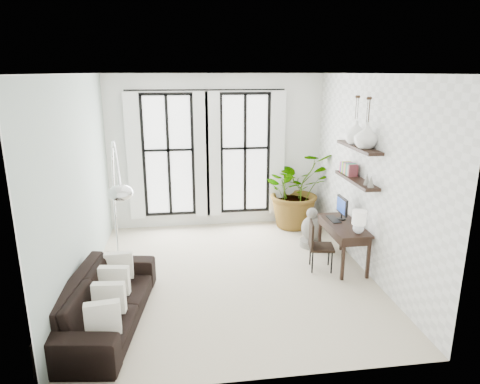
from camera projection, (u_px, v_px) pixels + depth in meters
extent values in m
plane|color=beige|center=(231.00, 275.00, 7.03)|extent=(5.00, 5.00, 0.00)
plane|color=white|center=(230.00, 74.00, 6.16)|extent=(5.00, 5.00, 0.00)
plane|color=#A0B3A8|center=(79.00, 186.00, 6.29)|extent=(0.00, 5.00, 5.00)
plane|color=white|center=(369.00, 176.00, 6.89)|extent=(0.00, 5.00, 5.00)
plane|color=white|center=(217.00, 152.00, 8.98)|extent=(4.50, 0.00, 4.50)
cube|color=white|center=(168.00, 156.00, 8.83)|extent=(1.00, 0.02, 2.50)
cube|color=white|center=(134.00, 158.00, 8.64)|extent=(0.30, 0.04, 2.60)
cube|color=white|center=(202.00, 156.00, 8.82)|extent=(0.30, 0.04, 2.60)
cube|color=white|center=(245.00, 154.00, 9.04)|extent=(1.00, 0.02, 2.50)
cube|color=white|center=(213.00, 156.00, 8.86)|extent=(0.30, 0.04, 2.60)
cube|color=white|center=(277.00, 154.00, 9.04)|extent=(0.30, 0.04, 2.60)
cylinder|color=black|center=(206.00, 90.00, 8.49)|extent=(3.20, 0.03, 0.03)
cube|color=black|center=(356.00, 180.00, 7.05)|extent=(0.25, 1.30, 0.05)
cube|color=black|center=(359.00, 147.00, 6.91)|extent=(0.25, 1.30, 0.05)
cube|color=#DD3762|center=(344.00, 166.00, 7.55)|extent=(0.16, 0.03, 0.18)
cube|color=blue|center=(345.00, 167.00, 7.50)|extent=(0.16, 0.03, 0.18)
cube|color=gold|center=(346.00, 167.00, 7.46)|extent=(0.16, 0.03, 0.18)
cube|color=green|center=(347.00, 168.00, 7.42)|extent=(0.16, 0.03, 0.18)
cube|color=#C856C4|center=(348.00, 169.00, 7.38)|extent=(0.16, 0.03, 0.18)
cube|color=yellow|center=(349.00, 169.00, 7.33)|extent=(0.16, 0.03, 0.18)
cube|color=#505050|center=(350.00, 170.00, 7.29)|extent=(0.16, 0.04, 0.18)
cube|color=#36BD95|center=(351.00, 170.00, 7.25)|extent=(0.16, 0.04, 0.18)
cube|color=tan|center=(352.00, 171.00, 7.20)|extent=(0.16, 0.04, 0.18)
cube|color=brown|center=(353.00, 171.00, 7.16)|extent=(0.16, 0.04, 0.18)
cone|color=gray|center=(367.00, 179.00, 6.64)|extent=(0.10, 0.10, 0.18)
cone|color=gray|center=(371.00, 182.00, 6.50)|extent=(0.10, 0.10, 0.18)
imported|color=black|center=(105.00, 301.00, 5.60)|extent=(1.20, 2.39, 0.67)
cube|color=white|center=(103.00, 318.00, 4.90)|extent=(0.40, 0.12, 0.40)
cube|color=white|center=(109.00, 298.00, 5.35)|extent=(0.40, 0.12, 0.40)
cube|color=white|center=(114.00, 280.00, 5.79)|extent=(0.40, 0.12, 0.40)
cube|color=white|center=(119.00, 266.00, 6.23)|extent=(0.40, 0.12, 0.40)
imported|color=#2D7228|center=(296.00, 189.00, 9.07)|extent=(1.80, 1.66, 1.66)
cube|color=black|center=(344.00, 225.00, 7.24)|extent=(0.53, 1.25, 0.04)
cube|color=black|center=(342.00, 230.00, 7.26)|extent=(0.48, 1.19, 0.12)
cube|color=black|center=(343.00, 260.00, 6.77)|extent=(0.05, 0.05, 0.69)
cube|color=black|center=(368.00, 258.00, 6.82)|extent=(0.05, 0.05, 0.69)
cube|color=black|center=(320.00, 234.00, 7.86)|extent=(0.05, 0.05, 0.69)
cube|color=black|center=(342.00, 232.00, 7.92)|extent=(0.05, 0.05, 0.69)
cube|color=black|center=(342.00, 206.00, 7.41)|extent=(0.04, 0.42, 0.30)
cube|color=navy|center=(341.00, 206.00, 7.40)|extent=(0.00, 0.36, 0.24)
cube|color=black|center=(334.00, 219.00, 7.45)|extent=(0.15, 0.40, 0.02)
sphere|color=silver|center=(358.00, 229.00, 6.76)|extent=(0.18, 0.18, 0.18)
cylinder|color=white|center=(359.00, 217.00, 6.71)|extent=(0.22, 0.22, 0.22)
cube|color=black|center=(321.00, 247.00, 7.15)|extent=(0.46, 0.46, 0.04)
cube|color=black|center=(311.00, 235.00, 7.10)|extent=(0.11, 0.40, 0.44)
cylinder|color=black|center=(314.00, 263.00, 7.03)|extent=(0.03, 0.03, 0.37)
cylinder|color=black|center=(333.00, 262.00, 7.08)|extent=(0.03, 0.03, 0.37)
cylinder|color=black|center=(309.00, 255.00, 7.34)|extent=(0.03, 0.03, 0.37)
cylinder|color=black|center=(327.00, 254.00, 7.38)|extent=(0.03, 0.03, 0.37)
cylinder|color=silver|center=(119.00, 258.00, 7.57)|extent=(0.35, 0.35, 0.10)
cylinder|color=silver|center=(117.00, 233.00, 7.43)|extent=(0.03, 0.03, 0.96)
ellipsoid|color=silver|center=(121.00, 193.00, 5.30)|extent=(0.31, 0.31, 0.20)
cylinder|color=gray|center=(311.00, 243.00, 8.19)|extent=(0.43, 0.43, 0.13)
ellipsoid|color=gray|center=(311.00, 228.00, 8.11)|extent=(0.38, 0.38, 0.47)
sphere|color=gray|center=(312.00, 213.00, 8.03)|extent=(0.21, 0.21, 0.21)
imported|color=white|center=(366.00, 136.00, 6.61)|extent=(0.37, 0.37, 0.38)
imported|color=white|center=(356.00, 133.00, 6.99)|extent=(0.37, 0.37, 0.38)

